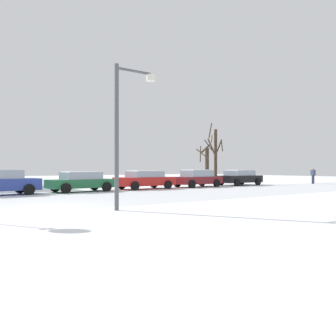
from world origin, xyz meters
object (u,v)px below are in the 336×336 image
object	(u,v)px
parked_car_maroon	(197,178)
parked_car_black	(239,177)
street_lamp	(124,121)
parked_car_green	(81,181)
pedestrian_crossing	(313,174)
parked_car_red	(145,179)

from	to	relation	value
parked_car_maroon	parked_car_black	world-z (taller)	parked_car_maroon
street_lamp	parked_car_green	world-z (taller)	street_lamp
parked_car_green	parked_car_black	distance (m)	15.12
street_lamp	parked_car_black	world-z (taller)	street_lamp
parked_car_maroon	parked_car_black	bearing A→B (deg)	-0.14
street_lamp	pedestrian_crossing	distance (m)	27.62
parked_car_green	street_lamp	bearing A→B (deg)	-103.48
parked_car_green	parked_car_red	distance (m)	5.04
parked_car_maroon	parked_car_black	size ratio (longest dim) A/B	0.97
parked_car_green	parked_car_maroon	xyz separation A→B (m)	(10.08, 0.04, 0.04)
parked_car_green	pedestrian_crossing	world-z (taller)	pedestrian_crossing
street_lamp	pedestrian_crossing	size ratio (longest dim) A/B	3.35
street_lamp	pedestrian_crossing	xyz separation A→B (m)	(26.13, 8.63, -2.40)
street_lamp	parked_car_green	size ratio (longest dim) A/B	1.22
parked_car_red	parked_car_maroon	bearing A→B (deg)	-0.92
parked_car_green	pedestrian_crossing	xyz separation A→B (m)	(23.58, -2.00, 0.24)
parked_car_red	parked_car_black	size ratio (longest dim) A/B	1.03
pedestrian_crossing	parked_car_green	bearing A→B (deg)	175.14
street_lamp	parked_car_black	size ratio (longest dim) A/B	1.20
parked_car_black	pedestrian_crossing	bearing A→B (deg)	-13.52
parked_car_green	pedestrian_crossing	bearing A→B (deg)	-4.86
pedestrian_crossing	street_lamp	bearing A→B (deg)	-161.71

